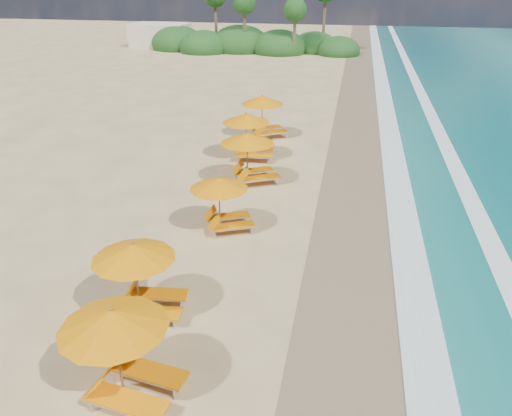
{
  "coord_description": "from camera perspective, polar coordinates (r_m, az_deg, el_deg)",
  "views": [
    {
      "loc": [
        3.12,
        -15.92,
        9.01
      ],
      "look_at": [
        0.0,
        0.0,
        1.2
      ],
      "focal_mm": 34.81,
      "sensor_mm": 36.0,
      "label": 1
    }
  ],
  "objects": [
    {
      "name": "station_2",
      "position": [
        14.34,
        -12.95,
        -7.46
      ],
      "size": [
        2.73,
        2.58,
        2.36
      ],
      "rotation": [
        0.0,
        0.0,
        0.12
      ],
      "color": "olive",
      "rests_on": "ground"
    },
    {
      "name": "surf_foam",
      "position": [
        18.62,
        20.76,
        -4.98
      ],
      "size": [
        4.0,
        160.0,
        0.01
      ],
      "color": "white",
      "rests_on": "ground"
    },
    {
      "name": "beach_building",
      "position": [
        69.1,
        -10.89,
        18.95
      ],
      "size": [
        7.0,
        5.0,
        2.8
      ],
      "primitive_type": "cube",
      "color": "beige",
      "rests_on": "ground"
    },
    {
      "name": "treeline",
      "position": [
        63.31,
        -0.94,
        18.43
      ],
      "size": [
        25.8,
        8.8,
        9.74
      ],
      "color": "#163D14",
      "rests_on": "ground"
    },
    {
      "name": "station_1",
      "position": [
        11.84,
        -14.89,
        -15.4
      ],
      "size": [
        2.93,
        2.78,
        2.48
      ],
      "rotation": [
        0.0,
        0.0,
        -0.15
      ],
      "color": "olive",
      "rests_on": "ground"
    },
    {
      "name": "station_3",
      "position": [
        18.56,
        -3.72,
        0.91
      ],
      "size": [
        2.91,
        2.9,
        2.22
      ],
      "rotation": [
        0.0,
        0.0,
        0.44
      ],
      "color": "olive",
      "rests_on": "ground"
    },
    {
      "name": "wet_sand",
      "position": [
        18.31,
        12.42,
        -4.42
      ],
      "size": [
        4.0,
        160.0,
        0.01
      ],
      "primitive_type": "cube",
      "color": "#7D674A",
      "rests_on": "ground"
    },
    {
      "name": "station_4",
      "position": [
        22.8,
        -0.54,
        6.2
      ],
      "size": [
        3.33,
        3.33,
        2.5
      ],
      "rotation": [
        0.0,
        0.0,
        0.51
      ],
      "color": "olive",
      "rests_on": "ground"
    },
    {
      "name": "ground",
      "position": [
        18.55,
        0.0,
        -3.34
      ],
      "size": [
        160.0,
        160.0,
        0.0
      ],
      "primitive_type": "plane",
      "color": "tan",
      "rests_on": "ground"
    },
    {
      "name": "station_5",
      "position": [
        25.87,
        -0.7,
        8.6
      ],
      "size": [
        2.83,
        2.65,
        2.5
      ],
      "rotation": [
        0.0,
        0.0,
        0.08
      ],
      "color": "olive",
      "rests_on": "ground"
    },
    {
      "name": "station_6",
      "position": [
        29.55,
        1.06,
        10.83
      ],
      "size": [
        3.44,
        3.44,
        2.55
      ],
      "rotation": [
        0.0,
        0.0,
        0.55
      ],
      "color": "olive",
      "rests_on": "ground"
    }
  ]
}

